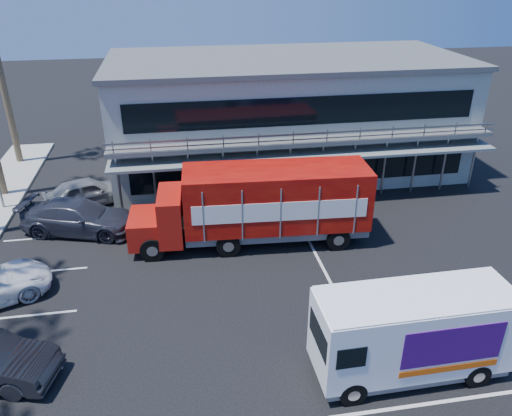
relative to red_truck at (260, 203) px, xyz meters
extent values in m
plane|color=black|center=(0.46, -5.04, -2.15)|extent=(120.00, 120.00, 0.00)
cube|color=gray|center=(3.46, 9.96, 1.35)|extent=(22.00, 10.00, 7.00)
cube|color=#515454|center=(3.46, 9.96, 5.00)|extent=(22.40, 10.40, 0.30)
cube|color=#515454|center=(3.46, 4.36, 1.45)|extent=(22.00, 1.20, 0.25)
cube|color=gray|center=(3.46, 3.81, 1.95)|extent=(22.00, 0.08, 0.90)
cube|color=slate|center=(3.46, 4.06, 0.75)|extent=(22.00, 1.80, 0.15)
cube|color=black|center=(3.46, 4.94, -0.55)|extent=(20.00, 0.06, 1.60)
cube|color=black|center=(3.46, 4.94, 3.05)|extent=(20.00, 0.06, 1.60)
cylinder|color=brown|center=(-14.64, 13.46, 3.85)|extent=(0.44, 0.44, 12.00)
cube|color=#AB150D|center=(-5.54, 0.31, -1.03)|extent=(1.70, 2.59, 1.34)
cube|color=#AB150D|center=(-4.32, 0.24, -0.42)|extent=(1.27, 2.84, 2.34)
cube|color=black|center=(-4.32, 0.24, 0.25)|extent=(0.19, 2.37, 0.78)
cube|color=#B7170B|center=(0.80, -0.04, 0.30)|extent=(9.05, 3.28, 2.90)
cube|color=slate|center=(0.80, -0.04, -1.42)|extent=(9.03, 2.87, 0.33)
cube|color=white|center=(0.72, -1.44, 0.19)|extent=(8.19, 0.49, 0.95)
cube|color=white|center=(0.87, 1.35, 0.19)|extent=(8.19, 0.49, 0.95)
cylinder|color=black|center=(-5.28, -0.93, -1.57)|extent=(1.17, 0.34, 1.16)
cylinder|color=black|center=(-5.14, 1.52, -1.57)|extent=(1.17, 0.34, 1.16)
cylinder|color=black|center=(-1.72, -1.13, -1.57)|extent=(1.17, 0.34, 1.16)
cylinder|color=black|center=(-1.58, 1.32, -1.57)|extent=(1.17, 0.34, 1.16)
cylinder|color=black|center=(3.62, -1.43, -1.57)|extent=(1.17, 0.34, 1.16)
cylinder|color=black|center=(3.76, 1.01, -1.57)|extent=(1.17, 0.34, 1.16)
cube|color=white|center=(3.47, -9.58, -0.31)|extent=(6.60, 2.32, 2.63)
cube|color=slate|center=(3.47, -9.58, -1.77)|extent=(6.33, 2.09, 0.33)
cube|color=black|center=(0.20, -9.61, -0.03)|extent=(0.08, 1.85, 0.89)
cube|color=white|center=(3.47, -9.58, 1.03)|extent=(6.46, 2.28, 0.08)
cube|color=#3D0B64|center=(4.23, -10.71, -0.13)|extent=(3.38, 0.07, 1.41)
cube|color=#3D0B64|center=(4.21, -8.43, -0.13)|extent=(3.38, 0.07, 1.41)
cube|color=#F2590C|center=(4.23, -10.72, -1.07)|extent=(3.38, 0.06, 0.23)
cylinder|color=black|center=(1.13, -10.60, -1.70)|extent=(0.90, 0.29, 0.90)
cylinder|color=black|center=(1.11, -8.61, -1.70)|extent=(0.90, 0.29, 0.90)
cylinder|color=black|center=(5.45, -10.55, -1.70)|extent=(0.90, 0.29, 0.90)
cylinder|color=black|center=(5.43, -8.56, -1.70)|extent=(0.90, 0.29, 0.90)
imported|color=#2A2D39|center=(-9.04, 2.56, -1.29)|extent=(6.31, 3.94, 1.70)
imported|color=slate|center=(-9.04, 5.76, -1.33)|extent=(5.19, 3.71, 1.64)
camera|label=1|loc=(-3.82, -21.45, 10.64)|focal=35.00mm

